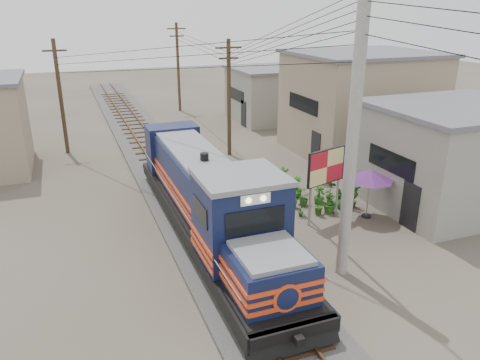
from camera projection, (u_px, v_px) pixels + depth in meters
name	position (u px, v px, depth m)	size (l,w,h in m)	color
ground	(243.00, 284.00, 15.67)	(120.00, 120.00, 0.00)	#473F35
ballast	(174.00, 183.00, 24.40)	(3.60, 70.00, 0.16)	#595651
track	(174.00, 180.00, 24.34)	(1.15, 70.00, 0.12)	#51331E
locomotive	(210.00, 200.00, 18.29)	(2.74, 14.91, 3.69)	black
utility_pole_main	(353.00, 134.00, 14.65)	(0.40, 0.40, 10.00)	#9E9B93
wooden_pole_mid	(229.00, 96.00, 28.15)	(1.60, 0.24, 7.00)	#4C3826
wooden_pole_far	(178.00, 66.00, 40.43)	(1.60, 0.24, 7.50)	#4C3826
wooden_pole_left	(60.00, 95.00, 28.49)	(1.60, 0.24, 7.00)	#4C3826
power_lines	(170.00, 35.00, 20.43)	(9.65, 19.00, 3.30)	black
shophouse_front	(454.00, 156.00, 21.30)	(7.35, 6.30, 4.70)	gray
shophouse_mid	(360.00, 102.00, 29.26)	(8.40, 7.35, 6.20)	gray
shophouse_back	(272.00, 94.00, 37.87)	(6.30, 6.30, 4.20)	gray
billboard	(326.00, 169.00, 19.56)	(2.03, 0.72, 3.22)	#99999E
market_umbrella	(370.00, 175.00, 20.00)	(2.61, 2.61, 2.24)	black
vendor	(323.00, 166.00, 24.36)	(0.67, 0.44, 1.85)	black
plant_nursery	(318.00, 197.00, 21.70)	(3.33, 3.04, 1.12)	#275A19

